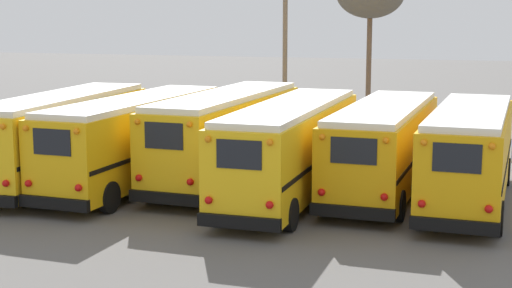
% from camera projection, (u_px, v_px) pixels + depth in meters
% --- Properties ---
extents(ground_plane, '(160.00, 160.00, 0.00)m').
position_uv_depth(ground_plane, '(258.00, 188.00, 27.78)').
color(ground_plane, '#5B5956').
extents(school_bus_0, '(2.78, 10.30, 3.22)m').
position_uv_depth(school_bus_0, '(61.00, 135.00, 28.57)').
color(school_bus_0, yellow).
rests_on(school_bus_0, ground).
extents(school_bus_1, '(2.94, 10.54, 3.17)m').
position_uv_depth(school_bus_1, '(136.00, 138.00, 28.00)').
color(school_bus_1, '#EAAA0F').
rests_on(school_bus_1, ground).
extents(school_bus_2, '(2.88, 10.47, 3.28)m').
position_uv_depth(school_bus_2, '(227.00, 134.00, 28.63)').
color(school_bus_2, yellow).
rests_on(school_bus_2, ground).
extents(school_bus_3, '(2.60, 10.92, 3.19)m').
position_uv_depth(school_bus_3, '(291.00, 147.00, 26.21)').
color(school_bus_3, yellow).
rests_on(school_bus_3, ground).
extents(school_bus_4, '(2.87, 10.22, 3.06)m').
position_uv_depth(school_bus_4, '(384.00, 145.00, 26.93)').
color(school_bus_4, '#E5A00C').
rests_on(school_bus_4, ground).
extents(school_bus_5, '(2.76, 9.65, 3.16)m').
position_uv_depth(school_bus_5, '(469.00, 153.00, 25.14)').
color(school_bus_5, '#E5A00C').
rests_on(school_bus_5, ground).
extents(utility_pole, '(1.80, 0.24, 7.84)m').
position_uv_depth(utility_pole, '(285.00, 53.00, 39.54)').
color(utility_pole, '#75604C').
rests_on(utility_pole, ground).
extents(fence_line, '(22.44, 0.06, 1.42)m').
position_uv_depth(fence_line, '(308.00, 130.00, 34.85)').
color(fence_line, '#939399').
rests_on(fence_line, ground).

